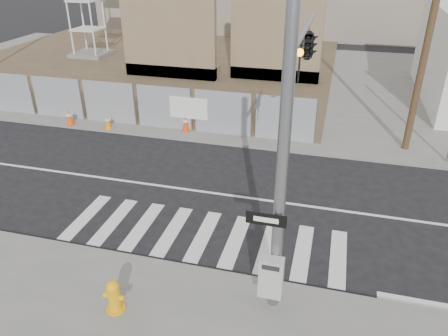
% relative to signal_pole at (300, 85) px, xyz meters
% --- Properties ---
extents(ground, '(100.00, 100.00, 0.00)m').
position_rel_signal_pole_xyz_m(ground, '(-2.49, 2.05, -4.78)').
color(ground, black).
rests_on(ground, ground).
extents(sidewalk_far, '(50.00, 20.00, 0.12)m').
position_rel_signal_pole_xyz_m(sidewalk_far, '(-2.49, 16.05, -4.72)').
color(sidewalk_far, slate).
rests_on(sidewalk_far, ground).
extents(signal_pole, '(0.96, 5.87, 7.00)m').
position_rel_signal_pole_xyz_m(signal_pole, '(0.00, 0.00, 0.00)').
color(signal_pole, gray).
rests_on(signal_pole, sidewalk_near).
extents(chain_link_fence, '(24.60, 0.04, 2.00)m').
position_rel_signal_pole_xyz_m(chain_link_fence, '(-12.49, 7.05, -3.66)').
color(chain_link_fence, gray).
rests_on(chain_link_fence, sidewalk_far).
extents(concrete_wall_left, '(6.00, 1.30, 8.00)m').
position_rel_signal_pole_xyz_m(concrete_wall_left, '(-9.49, 15.13, -1.40)').
color(concrete_wall_left, '#7A6049').
rests_on(concrete_wall_left, sidewalk_far).
extents(concrete_wall_right, '(5.50, 1.30, 8.00)m').
position_rel_signal_pole_xyz_m(concrete_wall_right, '(-2.99, 16.13, -1.40)').
color(concrete_wall_right, '#7A6049').
rests_on(concrete_wall_right, sidewalk_far).
extents(utility_pole_right, '(1.60, 0.28, 10.00)m').
position_rel_signal_pole_xyz_m(utility_pole_right, '(4.01, 7.55, 0.42)').
color(utility_pole_right, brown).
rests_on(utility_pole_right, sidewalk_far).
extents(fire_hydrant, '(0.53, 0.48, 0.87)m').
position_rel_signal_pole_xyz_m(fire_hydrant, '(-3.59, -3.95, -4.23)').
color(fire_hydrant, '#F8A80D').
rests_on(fire_hydrant, sidewalk_near).
extents(traffic_cone_b, '(0.42, 0.42, 0.75)m').
position_rel_signal_pole_xyz_m(traffic_cone_b, '(-11.27, 6.27, -4.29)').
color(traffic_cone_b, '#FF4A0D').
rests_on(traffic_cone_b, sidewalk_far).
extents(traffic_cone_c, '(0.36, 0.36, 0.67)m').
position_rel_signal_pole_xyz_m(traffic_cone_c, '(-9.24, 6.27, -4.33)').
color(traffic_cone_c, orange).
rests_on(traffic_cone_c, sidewalk_far).
extents(traffic_cone_d, '(0.43, 0.43, 0.73)m').
position_rel_signal_pole_xyz_m(traffic_cone_d, '(-5.67, 6.99, -4.31)').
color(traffic_cone_d, '#E23F0B').
rests_on(traffic_cone_d, sidewalk_far).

